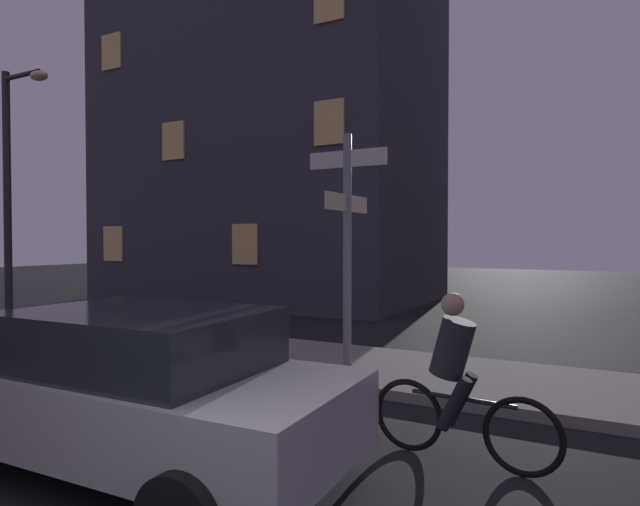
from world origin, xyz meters
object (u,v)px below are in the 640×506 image
at_px(street_lamp, 12,177).
at_px(cyclist, 457,384).
at_px(signpost, 347,237).
at_px(car_far_trailing, 130,387).

bearing_deg(street_lamp, cyclist, -10.96).
xyz_separation_m(signpost, car_far_trailing, (-0.50, -3.49, -1.37)).
bearing_deg(car_far_trailing, cyclist, 33.73).
xyz_separation_m(street_lamp, car_far_trailing, (7.55, -3.62, -2.67)).
relative_size(signpost, street_lamp, 0.62).
bearing_deg(signpost, car_far_trailing, -98.13).
bearing_deg(cyclist, car_far_trailing, -146.27).
bearing_deg(signpost, street_lamp, 179.07).
xyz_separation_m(car_far_trailing, cyclist, (2.51, 1.67, -0.05)).
bearing_deg(cyclist, street_lamp, 169.04).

